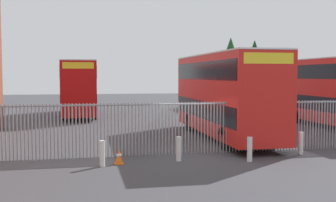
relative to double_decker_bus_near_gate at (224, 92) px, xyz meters
name	(u,v)px	position (x,y,z in m)	size (l,w,h in m)	color
ground_plane	(155,130)	(-3.01, 4.04, -2.42)	(100.00, 100.00, 0.00)	#3D3D42
palisade_fence	(182,126)	(-3.21, -3.96, -1.24)	(16.44, 0.14, 2.35)	gray
double_decker_bus_near_gate	(224,92)	(0.00, 0.00, 0.00)	(2.54, 10.81, 4.42)	red
double_decker_bus_behind_fence_right	(79,86)	(-7.61, 13.92, 0.00)	(2.54, 10.81, 4.42)	#B70C0C
double_decker_bus_far_back	(234,85)	(6.90, 17.10, 0.00)	(2.54, 10.81, 4.42)	red
bollard_near_left	(102,154)	(-6.61, -5.74, -1.95)	(0.20, 0.20, 0.95)	silver
bollard_center_front	(179,149)	(-3.66, -5.33, -1.95)	(0.20, 0.20, 0.95)	silver
bollard_near_right	(250,149)	(-1.00, -5.96, -1.95)	(0.20, 0.20, 0.95)	silver
bollard_far_right	(301,143)	(1.67, -5.01, -1.95)	(0.20, 0.20, 0.95)	silver
traffic_cone_by_gate	(119,156)	(-5.98, -5.43, -2.13)	(0.34, 0.34, 0.59)	orange
tree_tall_back	(254,65)	(10.20, 20.06, 2.00)	(3.55, 3.55, 6.98)	#4C3823
tree_short_side	(231,60)	(9.66, 25.78, 2.64)	(3.74, 3.74, 7.75)	#4C3823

